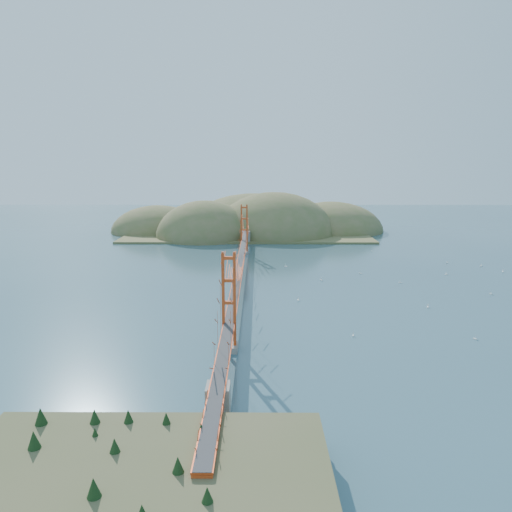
{
  "coord_description": "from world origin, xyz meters",
  "views": [
    {
      "loc": [
        3.42,
        -84.86,
        21.87
      ],
      "look_at": [
        2.92,
        0.0,
        5.41
      ],
      "focal_mm": 35.0,
      "sensor_mm": 36.0,
      "label": 1
    }
  ],
  "objects_px": {
    "bridge": "(239,247)",
    "sailboat_1": "(321,280)",
    "fort": "(222,425)",
    "sailboat_0": "(298,300)"
  },
  "relations": [
    {
      "from": "fort",
      "to": "bridge",
      "type": "bearing_deg",
      "value": 90.48
    },
    {
      "from": "bridge",
      "to": "fort",
      "type": "distance_m",
      "value": 48.4
    },
    {
      "from": "fort",
      "to": "sailboat_1",
      "type": "relative_size",
      "value": 5.16
    },
    {
      "from": "bridge",
      "to": "sailboat_0",
      "type": "bearing_deg",
      "value": -43.4
    },
    {
      "from": "bridge",
      "to": "sailboat_0",
      "type": "height_order",
      "value": "bridge"
    },
    {
      "from": "bridge",
      "to": "sailboat_1",
      "type": "bearing_deg",
      "value": 15.55
    },
    {
      "from": "sailboat_0",
      "to": "sailboat_1",
      "type": "distance_m",
      "value": 14.3
    },
    {
      "from": "bridge",
      "to": "fort",
      "type": "height_order",
      "value": "bridge"
    },
    {
      "from": "sailboat_0",
      "to": "fort",
      "type": "bearing_deg",
      "value": -103.39
    },
    {
      "from": "bridge",
      "to": "sailboat_0",
      "type": "xyz_separation_m",
      "value": [
        9.65,
        -9.12,
        -6.86
      ]
    }
  ]
}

